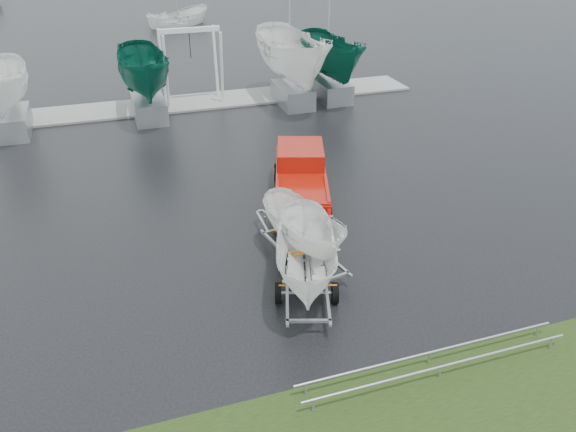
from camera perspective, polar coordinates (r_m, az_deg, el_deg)
The scene contains 11 objects.
ground_plane at distance 20.59m, azimuth -9.11°, elevation 0.13°, with size 120.00×120.00×0.00m, color black.
dock at distance 32.52m, azimuth -13.29°, elevation 10.82°, with size 30.00×3.00×0.12m, color gray.
pickup_truck at distance 21.13m, azimuth 1.30°, elevation 4.21°, with size 3.47×5.82×1.83m.
trailer_hitched at distance 14.77m, azimuth 2.03°, elevation 0.18°, with size 2.23×3.79×5.01m.
trailer_parked at distance 16.37m, azimuth 1.68°, elevation 2.13°, with size 1.90×3.76×4.46m.
boat_hoist at distance 32.07m, azimuth -9.85°, elevation 15.78°, with size 3.30×2.18×4.12m.
keelboat_1 at distance 29.76m, azimuth -14.73°, elevation 16.89°, with size 2.52×3.20×7.80m.
keelboat_2 at distance 30.96m, azimuth 0.50°, elevation 19.64°, with size 2.99×3.20×11.17m.
keelboat_3 at distance 32.19m, azimuth 4.53°, elevation 18.59°, with size 2.52×3.20×10.69m.
mast_rack_2 at distance 14.26m, azimuth 14.75°, elevation -13.92°, with size 7.00×0.56×0.06m.
moored_boat_2 at distance 55.71m, azimuth -11.04°, elevation 18.46°, with size 3.18×3.14×11.19m.
Camera 1 is at (-2.49, -17.90, 9.86)m, focal length 35.00 mm.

